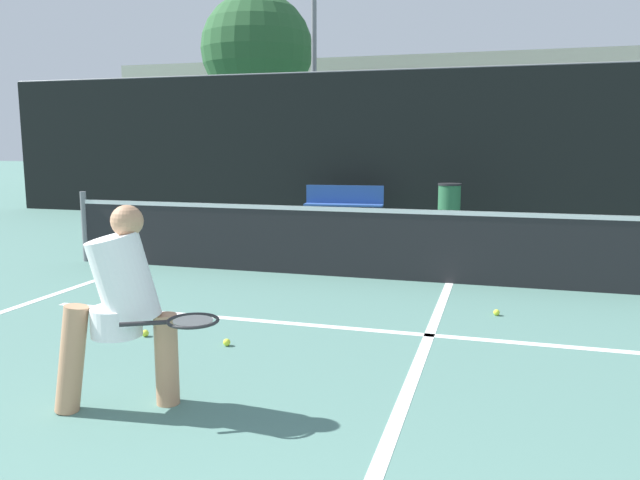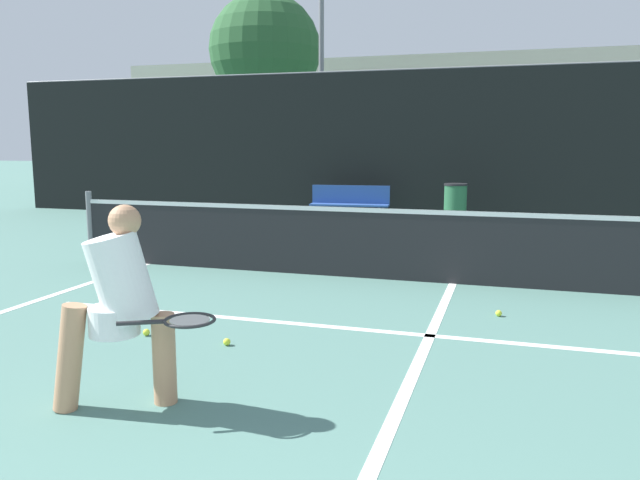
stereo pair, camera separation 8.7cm
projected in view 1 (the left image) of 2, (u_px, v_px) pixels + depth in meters
court_service_line at (429, 335)px, 5.90m from camera, size 8.25×0.10×0.01m
court_center_mark at (419, 361)px, 5.19m from camera, size 0.10×6.08×0.01m
net at (451, 244)px, 8.00m from camera, size 11.09×0.09×1.07m
fence_back at (475, 147)px, 13.66m from camera, size 24.00×0.06×3.43m
player_practicing at (122, 302)px, 4.19m from camera, size 1.22×0.51×1.41m
tennis_ball_scattered_2 at (145, 333)px, 5.86m from camera, size 0.07×0.07×0.07m
tennis_ball_scattered_3 at (497, 312)px, 6.57m from camera, size 0.07×0.07×0.07m
tennis_ball_scattered_5 at (227, 342)px, 5.59m from camera, size 0.07×0.07×0.07m
courtside_bench at (344, 203)px, 13.82m from camera, size 1.77×0.54×0.86m
trash_bin at (449, 206)px, 12.97m from camera, size 0.48×0.48×0.97m
parked_car at (586, 190)px, 16.58m from camera, size 1.68×4.25×1.32m
floodlight_mast at (314, 28)px, 18.85m from camera, size 1.10×0.24×8.19m
tree_west at (430, 95)px, 21.05m from camera, size 3.38×3.38×3.87m
tree_mid at (257, 50)px, 23.01m from camera, size 4.12×4.12×7.24m
building_far at (491, 120)px, 27.81m from camera, size 36.00×2.40×5.61m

